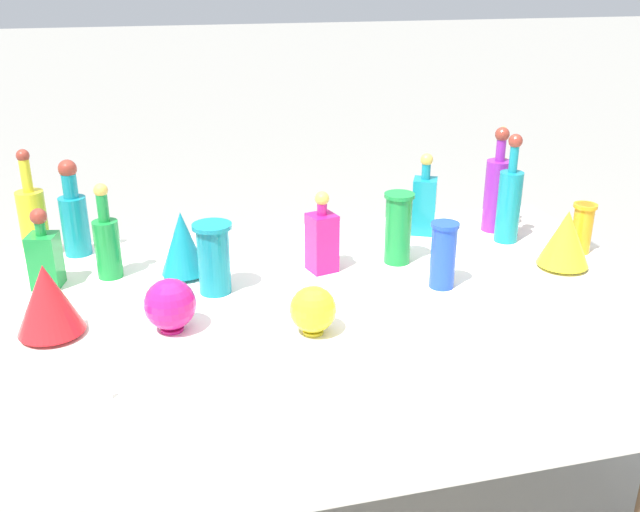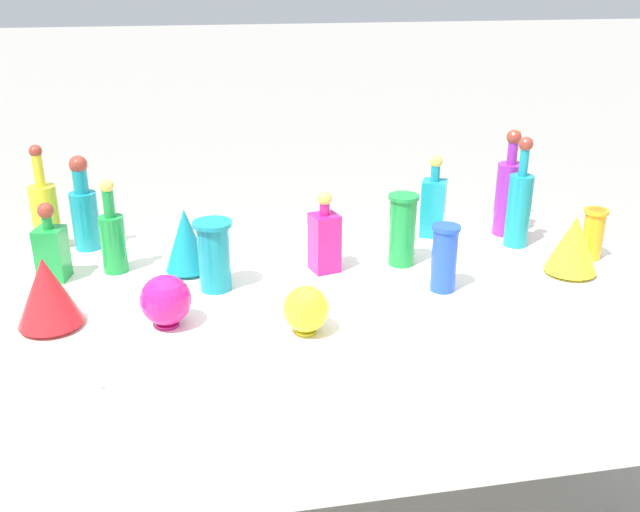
% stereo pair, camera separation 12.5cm
% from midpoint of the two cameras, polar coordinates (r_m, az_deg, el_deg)
% --- Properties ---
extents(ground_plane, '(40.00, 40.00, 0.00)m').
position_cam_midpoint_polar(ground_plane, '(2.57, 1.46, -18.01)').
color(ground_plane, gray).
extents(display_table, '(2.04, 1.12, 0.76)m').
position_cam_midpoint_polar(display_table, '(2.15, 1.87, -4.19)').
color(display_table, white).
rests_on(display_table, ground).
extents(tall_bottle_0, '(0.08, 0.08, 0.38)m').
position_cam_midpoint_polar(tall_bottle_0, '(2.54, 17.02, 3.90)').
color(tall_bottle_0, teal).
rests_on(tall_bottle_0, display_table).
extents(tall_bottle_1, '(0.09, 0.09, 0.38)m').
position_cam_midpoint_polar(tall_bottle_1, '(2.63, 16.14, 4.76)').
color(tall_bottle_1, purple).
rests_on(tall_bottle_1, display_table).
extents(tall_bottle_2, '(0.08, 0.08, 0.30)m').
position_cam_midpoint_polar(tall_bottle_2, '(2.30, -14.76, 1.40)').
color(tall_bottle_2, '#198C38').
rests_on(tall_bottle_2, display_table).
extents(tall_bottle_3, '(0.06, 0.06, 0.35)m').
position_cam_midpoint_polar(tall_bottle_3, '(2.77, 16.28, 5.18)').
color(tall_bottle_3, orange).
rests_on(tall_bottle_3, display_table).
extents(tall_bottle_4, '(0.09, 0.09, 0.36)m').
position_cam_midpoint_polar(tall_bottle_4, '(2.55, -19.85, 3.27)').
color(tall_bottle_4, yellow).
rests_on(tall_bottle_4, display_table).
extents(tall_bottle_5, '(0.09, 0.09, 0.32)m').
position_cam_midpoint_polar(tall_bottle_5, '(2.51, -16.99, 3.43)').
color(tall_bottle_5, teal).
rests_on(tall_bottle_5, display_table).
extents(square_decanter_0, '(0.10, 0.10, 0.26)m').
position_cam_midpoint_polar(square_decanter_0, '(2.23, 1.97, 1.34)').
color(square_decanter_0, '#C61972').
rests_on(square_decanter_0, display_table).
extents(square_decanter_1, '(0.10, 0.10, 0.25)m').
position_cam_midpoint_polar(square_decanter_1, '(2.30, -19.25, 0.49)').
color(square_decanter_1, '#198C38').
rests_on(square_decanter_1, display_table).
extents(square_decanter_2, '(0.11, 0.11, 0.29)m').
position_cam_midpoint_polar(square_decanter_2, '(2.57, 10.45, 4.06)').
color(square_decanter_2, teal).
rests_on(square_decanter_2, display_table).
extents(slender_vase_0, '(0.08, 0.08, 0.20)m').
position_cam_midpoint_polar(slender_vase_0, '(2.14, 11.58, -0.04)').
color(slender_vase_0, blue).
rests_on(slender_vase_0, display_table).
extents(slender_vase_1, '(0.08, 0.08, 0.17)m').
position_cam_midpoint_polar(slender_vase_1, '(2.52, 22.37, 1.75)').
color(slender_vase_1, orange).
rests_on(slender_vase_1, display_table).
extents(slender_vase_2, '(0.10, 0.10, 0.23)m').
position_cam_midpoint_polar(slender_vase_2, '(2.30, 8.17, 2.21)').
color(slender_vase_2, '#198C38').
rests_on(slender_vase_2, display_table).
extents(slender_vase_3, '(0.12, 0.12, 0.21)m').
position_cam_midpoint_polar(slender_vase_3, '(2.11, -6.80, 0.19)').
color(slender_vase_3, teal).
rests_on(slender_vase_3, display_table).
extents(fluted_vase_0, '(0.14, 0.14, 0.21)m').
position_cam_midpoint_polar(fluted_vase_0, '(2.24, -9.12, 1.25)').
color(fluted_vase_0, teal).
rests_on(fluted_vase_0, display_table).
extents(fluted_vase_1, '(0.17, 0.17, 0.20)m').
position_cam_midpoint_polar(fluted_vase_1, '(2.00, -19.36, -2.71)').
color(fluted_vase_1, red).
rests_on(fluted_vase_1, display_table).
extents(fluted_vase_2, '(0.16, 0.16, 0.19)m').
position_cam_midpoint_polar(fluted_vase_2, '(2.37, 21.05, 0.88)').
color(fluted_vase_2, yellow).
rests_on(fluted_vase_2, display_table).
extents(round_bowl_0, '(0.12, 0.12, 0.13)m').
position_cam_midpoint_polar(round_bowl_0, '(1.87, 0.79, -4.31)').
color(round_bowl_0, yellow).
rests_on(round_bowl_0, display_table).
extents(round_bowl_1, '(0.14, 0.14, 0.15)m').
position_cam_midpoint_polar(round_bowl_1, '(1.93, -10.44, -3.52)').
color(round_bowl_1, '#C61972').
rests_on(round_bowl_1, display_table).
extents(price_tag_left, '(0.06, 0.03, 0.03)m').
position_cam_midpoint_polar(price_tag_left, '(1.71, -16.17, -10.06)').
color(price_tag_left, white).
rests_on(price_tag_left, display_table).
extents(cardboard_box_behind_left, '(0.55, 0.47, 0.40)m').
position_cam_midpoint_polar(cardboard_box_behind_left, '(3.58, 4.62, -2.59)').
color(cardboard_box_behind_left, tan).
rests_on(cardboard_box_behind_left, ground).
extents(cardboard_box_behind_right, '(0.52, 0.34, 0.34)m').
position_cam_midpoint_polar(cardboard_box_behind_right, '(3.59, -12.63, -3.59)').
color(cardboard_box_behind_right, tan).
rests_on(cardboard_box_behind_right, ground).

